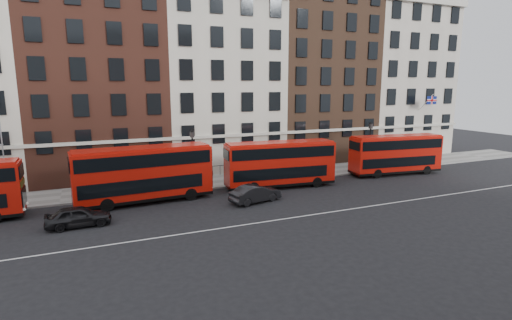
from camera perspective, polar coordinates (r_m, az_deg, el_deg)
name	(u,v)px	position (r m, az deg, el deg)	size (l,w,h in m)	color
ground	(292,208)	(31.20, 5.13, -6.88)	(120.00, 120.00, 0.00)	black
pavement	(242,179)	(40.38, -2.00, -2.66)	(80.00, 5.00, 0.15)	slate
kerb	(252,184)	(38.12, -0.62, -3.45)	(80.00, 0.30, 0.16)	gray
road_centre_line	(305,216)	(29.55, 7.00, -7.92)	(70.00, 0.12, 0.01)	white
building_terrace	(215,77)	(46.14, -5.87, 11.69)	(64.00, 11.95, 22.00)	beige
bus_b	(143,173)	(33.24, -15.79, -1.81)	(10.95, 3.32, 4.54)	#BB1309
bus_c	(280,163)	(36.85, 3.40, -0.44)	(10.37, 3.45, 4.28)	#BB1309
bus_d	(395,154)	(44.66, 19.29, 0.87)	(10.15, 3.48, 4.18)	#BB1309
car_rear	(78,216)	(29.56, -24.03, -7.36)	(1.67, 4.16, 1.42)	black
car_front	(255,193)	(32.48, -0.08, -4.81)	(1.52, 4.35, 1.43)	black
lamp_post_left	(193,155)	(36.79, -9.04, 0.67)	(0.44, 0.44, 5.33)	black
lamp_post_right	(370,144)	(45.30, 15.95, 2.27)	(0.44, 0.44, 5.33)	black
traffic_light	(429,145)	(50.77, 23.53, 1.94)	(0.25, 0.45, 3.27)	black
iron_railings	(234,169)	(42.26, -3.10, -1.27)	(6.60, 0.06, 1.00)	black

